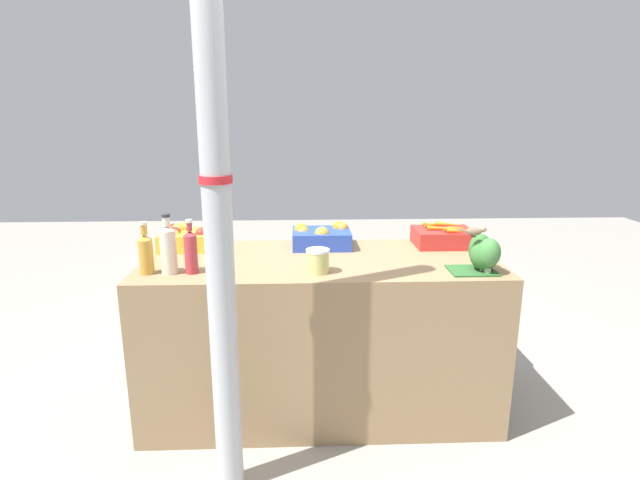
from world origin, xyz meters
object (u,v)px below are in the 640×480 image
object	(u,v)px
juice_bottle_cloudy	(168,248)
carrot_crate	(443,237)
broccoli_pile	(483,253)
juice_bottle_amber	(146,253)
sparrow_bird	(475,231)
support_pole	(217,203)
apple_crate	(190,237)
juice_bottle_ruby	(191,251)
pickle_jar	(318,261)
orange_crate	(321,237)

from	to	relation	value
juice_bottle_cloudy	carrot_crate	bearing A→B (deg)	17.66
broccoli_pile	juice_bottle_amber	distance (m)	1.61
juice_bottle_amber	sparrow_bird	xyz separation A→B (m)	(1.55, -0.05, 0.10)
broccoli_pile	juice_bottle_amber	size ratio (longest dim) A/B	0.91
carrot_crate	juice_bottle_amber	xyz separation A→B (m)	(-1.55, -0.46, 0.05)
support_pole	broccoli_pile	size ratio (longest dim) A/B	10.90
apple_crate	juice_bottle_cloudy	distance (m)	0.47
carrot_crate	sparrow_bird	xyz separation A→B (m)	(-0.00, -0.51, 0.15)
carrot_crate	juice_bottle_ruby	world-z (taller)	juice_bottle_ruby
sparrow_bird	support_pole	bearing A→B (deg)	-150.38
juice_bottle_ruby	pickle_jar	size ratio (longest dim) A/B	2.27
orange_crate	juice_bottle_amber	size ratio (longest dim) A/B	1.30
apple_crate	juice_bottle_cloudy	world-z (taller)	juice_bottle_cloudy
juice_bottle_ruby	carrot_crate	bearing A→B (deg)	18.94
apple_crate	juice_bottle_amber	xyz separation A→B (m)	(-0.10, -0.47, 0.04)
juice_bottle_cloudy	orange_crate	bearing A→B (deg)	32.20
sparrow_bird	pickle_jar	bearing A→B (deg)	-170.68
orange_crate	broccoli_pile	xyz separation A→B (m)	(0.76, -0.49, 0.03)
support_pole	sparrow_bird	bearing A→B (deg)	17.61
carrot_crate	support_pole	bearing A→B (deg)	-142.61
apple_crate	sparrow_bird	bearing A→B (deg)	-19.73
support_pole	juice_bottle_cloudy	xyz separation A→B (m)	(-0.31, 0.41, -0.29)
support_pole	juice_bottle_ruby	xyz separation A→B (m)	(-0.20, 0.41, -0.30)
juice_bottle_cloudy	juice_bottle_ruby	size ratio (longest dim) A/B	1.11
support_pole	orange_crate	world-z (taller)	support_pole
apple_crate	pickle_jar	bearing A→B (deg)	-34.33
juice_bottle_amber	juice_bottle_cloudy	bearing A→B (deg)	0.00
sparrow_bird	orange_crate	bearing A→B (deg)	155.72
apple_crate	pickle_jar	world-z (taller)	apple_crate
orange_crate	juice_bottle_ruby	size ratio (longest dim) A/B	1.25
broccoli_pile	pickle_jar	world-z (taller)	broccoli_pile
orange_crate	juice_bottle_ruby	world-z (taller)	juice_bottle_ruby
juice_bottle_cloudy	juice_bottle_ruby	world-z (taller)	juice_bottle_cloudy
juice_bottle_cloudy	juice_bottle_ruby	distance (m)	0.11
orange_crate	juice_bottle_ruby	distance (m)	0.79
juice_bottle_cloudy	pickle_jar	bearing A→B (deg)	-1.25
juice_bottle_amber	sparrow_bird	size ratio (longest dim) A/B	1.87
orange_crate	pickle_jar	bearing A→B (deg)	-94.08
orange_crate	broccoli_pile	distance (m)	0.91
carrot_crate	sparrow_bird	size ratio (longest dim) A/B	2.42
carrot_crate	juice_bottle_amber	bearing A→B (deg)	-163.48
orange_crate	carrot_crate	size ratio (longest dim) A/B	1.00
orange_crate	sparrow_bird	xyz separation A→B (m)	(0.70, -0.52, 0.15)
juice_bottle_cloudy	juice_bottle_amber	bearing A→B (deg)	-180.00
apple_crate	orange_crate	world-z (taller)	apple_crate
broccoli_pile	pickle_jar	xyz separation A→B (m)	(-0.79, 0.01, -0.03)
juice_bottle_ruby	pickle_jar	bearing A→B (deg)	-1.47
juice_bottle_amber	pickle_jar	bearing A→B (deg)	-1.09
carrot_crate	juice_bottle_cloudy	distance (m)	1.52
pickle_jar	sparrow_bird	xyz separation A→B (m)	(0.74, -0.03, 0.15)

